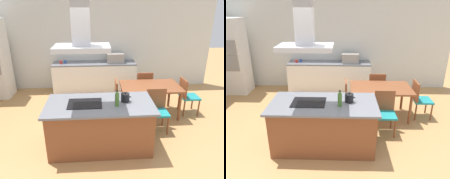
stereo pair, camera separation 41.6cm
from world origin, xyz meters
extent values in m
plane|color=tan|center=(0.00, 1.50, 0.00)|extent=(16.00, 16.00, 0.00)
cube|color=silver|center=(0.00, 3.25, 1.35)|extent=(7.20, 0.10, 2.70)
cube|color=brown|center=(0.00, 0.00, 0.43)|extent=(1.83, 0.89, 0.86)
cube|color=slate|center=(0.00, 0.00, 0.88)|extent=(1.93, 0.99, 0.04)
cube|color=black|center=(-0.27, 0.00, 0.91)|extent=(0.60, 0.44, 0.01)
cylinder|color=black|center=(0.46, 0.05, 0.98)|extent=(0.16, 0.16, 0.15)
sphere|color=black|center=(0.46, 0.05, 1.07)|extent=(0.03, 0.03, 0.03)
cone|color=black|center=(0.56, 0.05, 0.98)|extent=(0.06, 0.03, 0.04)
cylinder|color=#47722D|center=(0.30, -0.12, 1.02)|extent=(0.07, 0.07, 0.23)
cylinder|color=#47722D|center=(0.30, -0.12, 1.15)|extent=(0.03, 0.03, 0.05)
cylinder|color=black|center=(0.30, -0.12, 1.18)|extent=(0.04, 0.04, 0.01)
cube|color=white|center=(-0.10, 2.88, 0.43)|extent=(2.49, 0.62, 0.86)
cube|color=slate|center=(-0.10, 2.88, 0.88)|extent=(2.49, 0.62, 0.04)
cube|color=#9E9993|center=(0.53, 2.88, 1.04)|extent=(0.50, 0.38, 0.28)
cylinder|color=red|center=(-1.09, 2.82, 0.95)|extent=(0.08, 0.08, 0.09)
cylinder|color=#2D56B2|center=(-0.97, 2.88, 0.95)|extent=(0.08, 0.08, 0.09)
cube|color=white|center=(-2.90, 2.65, 1.10)|extent=(0.70, 0.64, 2.20)
cube|color=#9E9993|center=(-2.90, 2.32, 1.45)|extent=(0.56, 0.02, 0.36)
cube|color=#9E9993|center=(-2.90, 2.32, 1.00)|extent=(0.56, 0.02, 0.48)
cube|color=brown|center=(1.22, 1.21, 0.73)|extent=(1.40, 0.90, 0.04)
cylinder|color=brown|center=(0.60, 0.84, 0.35)|extent=(0.06, 0.06, 0.71)
cylinder|color=brown|center=(1.84, 0.84, 0.35)|extent=(0.06, 0.06, 0.71)
cylinder|color=brown|center=(0.60, 1.58, 0.35)|extent=(0.06, 0.06, 0.71)
cylinder|color=brown|center=(1.84, 1.58, 0.35)|extent=(0.06, 0.06, 0.71)
cube|color=teal|center=(1.22, 1.96, 0.43)|extent=(0.42, 0.42, 0.04)
cube|color=brown|center=(1.22, 1.77, 0.67)|extent=(0.42, 0.04, 0.44)
cylinder|color=brown|center=(1.04, 2.14, 0.21)|extent=(0.04, 0.04, 0.41)
cylinder|color=brown|center=(1.40, 2.14, 0.21)|extent=(0.04, 0.04, 0.41)
cylinder|color=brown|center=(1.04, 1.78, 0.21)|extent=(0.04, 0.04, 0.41)
cylinder|color=brown|center=(1.40, 1.78, 0.21)|extent=(0.04, 0.04, 0.41)
cube|color=teal|center=(0.22, 1.21, 0.43)|extent=(0.42, 0.42, 0.04)
cube|color=brown|center=(0.41, 1.21, 0.67)|extent=(0.04, 0.42, 0.44)
cylinder|color=brown|center=(0.04, 1.03, 0.21)|extent=(0.04, 0.04, 0.41)
cylinder|color=brown|center=(0.04, 1.39, 0.21)|extent=(0.04, 0.04, 0.41)
cylinder|color=brown|center=(0.40, 1.03, 0.21)|extent=(0.04, 0.04, 0.41)
cylinder|color=brown|center=(0.40, 1.39, 0.21)|extent=(0.04, 0.04, 0.41)
cube|color=teal|center=(1.22, 0.46, 0.43)|extent=(0.42, 0.42, 0.04)
cube|color=brown|center=(1.22, 0.65, 0.67)|extent=(0.42, 0.04, 0.44)
cylinder|color=brown|center=(1.40, 0.28, 0.21)|extent=(0.04, 0.04, 0.41)
cylinder|color=brown|center=(1.04, 0.28, 0.21)|extent=(0.04, 0.04, 0.41)
cylinder|color=brown|center=(1.40, 0.64, 0.21)|extent=(0.04, 0.04, 0.41)
cylinder|color=brown|center=(1.04, 0.64, 0.21)|extent=(0.04, 0.04, 0.41)
cube|color=teal|center=(2.22, 1.21, 0.43)|extent=(0.42, 0.42, 0.04)
cube|color=brown|center=(2.03, 1.21, 0.67)|extent=(0.04, 0.42, 0.44)
cylinder|color=brown|center=(2.40, 1.39, 0.21)|extent=(0.04, 0.04, 0.41)
cylinder|color=brown|center=(2.40, 1.03, 0.21)|extent=(0.04, 0.04, 0.41)
cylinder|color=brown|center=(2.04, 1.39, 0.21)|extent=(0.04, 0.04, 0.41)
cylinder|color=brown|center=(2.04, 1.03, 0.21)|extent=(0.04, 0.04, 0.41)
cube|color=#ADADB2|center=(-0.27, 0.00, 1.89)|extent=(0.90, 0.55, 0.08)
cube|color=#ADADB2|center=(-0.27, 0.00, 2.28)|extent=(0.28, 0.24, 0.70)
camera|label=1|loc=(-0.04, -3.46, 2.54)|focal=34.42mm
camera|label=2|loc=(0.38, -3.47, 2.54)|focal=34.42mm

